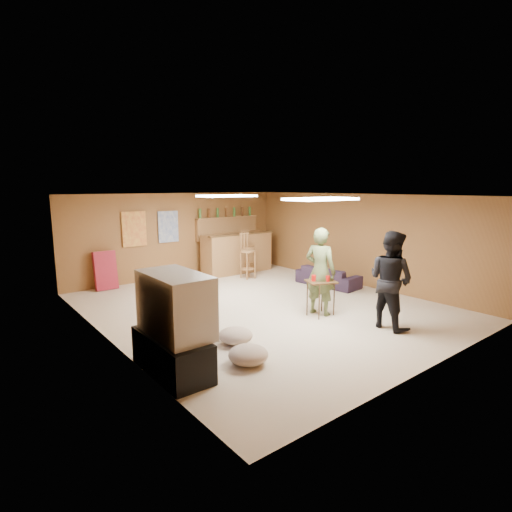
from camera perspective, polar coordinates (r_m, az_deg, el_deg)
ground at (r=8.05m, az=0.89°, el=-7.22°), size 7.00×7.00×0.00m
ceiling at (r=7.69m, az=0.93°, el=8.64°), size 6.00×7.00×0.02m
wall_back at (r=10.71m, az=-11.03°, el=2.92°), size 6.00×0.02×2.20m
wall_front at (r=5.60m, az=24.27°, el=-4.12°), size 6.00×0.02×2.20m
wall_left at (r=6.37m, az=-20.51°, el=-2.24°), size 0.02×7.00×2.20m
wall_right at (r=9.95m, az=14.43°, el=2.26°), size 0.02×7.00×2.20m
tv_stand at (r=5.38m, az=-11.91°, el=-13.54°), size 0.55×1.30×0.50m
dvd_box at (r=5.51m, az=-9.76°, el=-14.01°), size 0.35×0.50×0.08m
tv_body at (r=5.19m, az=-11.47°, el=-6.77°), size 0.60×1.10×0.80m
tv_screen at (r=5.33m, az=-8.48°, el=-6.24°), size 0.02×0.95×0.65m
bar_counter at (r=11.10m, az=-2.73°, el=0.46°), size 2.00×0.60×1.10m
bar_lip at (r=10.82m, az=-1.98°, el=3.16°), size 2.10×0.12×0.05m
bar_shelf at (r=11.35m, az=-4.10°, el=5.49°), size 2.00×0.18×0.05m
bar_backing at (r=11.39m, az=-4.14°, el=3.99°), size 2.00×0.14×0.60m
poster_left at (r=10.15m, az=-17.00°, el=3.71°), size 0.60×0.03×0.85m
poster_right at (r=10.51m, az=-12.43°, el=4.11°), size 0.55×0.03×0.80m
folding_chair_stack at (r=9.88m, az=-20.71°, el=-1.95°), size 0.50×0.26×0.91m
ceiling_panel_front at (r=6.60m, az=9.28°, el=8.04°), size 1.20×0.60×0.04m
ceiling_panel_back at (r=8.65m, az=-4.16°, el=8.56°), size 1.20×0.60×0.04m
person_olive at (r=7.48m, az=9.16°, el=-2.19°), size 0.55×0.69×1.64m
person_black at (r=7.07m, az=18.66°, el=-3.23°), size 0.67×0.84×1.66m
sofa at (r=9.81m, az=10.24°, el=-2.86°), size 0.75×1.61×0.46m
tray_table at (r=7.52m, az=9.22°, el=-5.97°), size 0.62×0.57×0.66m
cup_red_near at (r=7.38m, az=8.24°, el=-3.14°), size 0.09×0.09×0.11m
cup_red_far at (r=7.40m, az=10.18°, el=-3.18°), size 0.10×0.10×0.11m
cup_blue at (r=7.61m, az=9.52°, el=-2.77°), size 0.10×0.10×0.12m
bar_stool_left at (r=10.32m, az=-1.17°, el=0.26°), size 0.46×0.46×1.28m
bar_stool_right at (r=10.97m, az=-1.16°, el=0.36°), size 0.46×0.46×1.10m
cushion_near_tv at (r=6.24m, az=-2.95°, el=-11.27°), size 0.59×0.59×0.24m
cushion_mid at (r=7.13m, az=-8.44°, el=-8.84°), size 0.52×0.52×0.19m
cushion_far at (r=5.57m, az=-1.12°, el=-13.91°), size 0.66×0.66×0.25m
bottle_row at (r=11.29m, az=-4.31°, el=6.25°), size 1.76×0.08×0.26m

